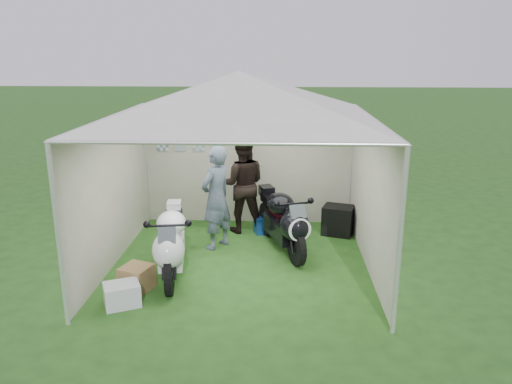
% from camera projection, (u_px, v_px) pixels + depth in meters
% --- Properties ---
extents(ground, '(80.00, 80.00, 0.00)m').
position_uv_depth(ground, '(241.00, 262.00, 8.05)').
color(ground, '#214918').
rests_on(ground, ground).
extents(canopy_tent, '(5.66, 5.66, 3.00)m').
position_uv_depth(canopy_tent, '(239.00, 100.00, 7.37)').
color(canopy_tent, silver).
rests_on(canopy_tent, ground).
extents(motorcycle_white, '(0.63, 2.02, 0.99)m').
position_uv_depth(motorcycle_white, '(171.00, 241.00, 7.40)').
color(motorcycle_white, black).
rests_on(motorcycle_white, ground).
extents(motorcycle_black, '(0.96, 1.96, 1.00)m').
position_uv_depth(motorcycle_black, '(284.00, 220.00, 8.33)').
color(motorcycle_black, black).
rests_on(motorcycle_black, ground).
extents(paddock_stand, '(0.48, 0.39, 0.31)m').
position_uv_depth(paddock_stand, '(266.00, 225.00, 9.29)').
color(paddock_stand, blue).
rests_on(paddock_stand, ground).
extents(person_dark_jacket, '(0.92, 0.74, 1.82)m').
position_uv_depth(person_dark_jacket, '(242.00, 184.00, 9.20)').
color(person_dark_jacket, black).
rests_on(person_dark_jacket, ground).
extents(person_blue_jacket, '(0.72, 0.78, 1.78)m').
position_uv_depth(person_blue_jacket, '(216.00, 198.00, 8.42)').
color(person_blue_jacket, slate).
rests_on(person_blue_jacket, ground).
extents(equipment_box, '(0.64, 0.58, 0.54)m').
position_uv_depth(equipment_box, '(338.00, 220.00, 9.19)').
color(equipment_box, black).
rests_on(equipment_box, ground).
extents(crate_0, '(0.57, 0.51, 0.31)m').
position_uv_depth(crate_0, '(122.00, 295.00, 6.64)').
color(crate_0, silver).
rests_on(crate_0, ground).
extents(crate_1, '(0.50, 0.50, 0.35)m').
position_uv_depth(crate_1, '(137.00, 278.00, 7.08)').
color(crate_1, olive).
rests_on(crate_1, ground).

